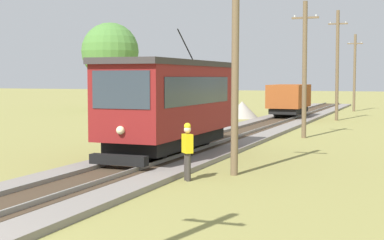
{
  "coord_description": "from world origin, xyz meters",
  "views": [
    {
      "loc": [
        8.95,
        -7.26,
        3.16
      ],
      "look_at": [
        0.79,
        13.71,
        1.5
      ],
      "focal_mm": 54.08,
      "sensor_mm": 36.0,
      "label": 1
    }
  ],
  "objects_px": {
    "freight_car": "(289,99)",
    "utility_pole_near_tram": "(235,52)",
    "red_tram": "(170,102)",
    "gravel_pile": "(242,110)",
    "second_worker": "(111,132)",
    "utility_pole_distant": "(355,72)",
    "utility_pole_mid": "(305,68)",
    "utility_pole_far": "(337,65)",
    "tree_left_far": "(110,51)",
    "track_worker": "(187,149)"
  },
  "relations": [
    {
      "from": "red_tram",
      "to": "tree_left_far",
      "type": "bearing_deg",
      "value": 123.13
    },
    {
      "from": "gravel_pile",
      "to": "track_worker",
      "type": "height_order",
      "value": "track_worker"
    },
    {
      "from": "freight_car",
      "to": "utility_pole_near_tram",
      "type": "relative_size",
      "value": 0.67
    },
    {
      "from": "red_tram",
      "to": "second_worker",
      "type": "height_order",
      "value": "red_tram"
    },
    {
      "from": "freight_car",
      "to": "track_worker",
      "type": "relative_size",
      "value": 2.91
    },
    {
      "from": "utility_pole_mid",
      "to": "utility_pole_distant",
      "type": "relative_size",
      "value": 0.99
    },
    {
      "from": "freight_car",
      "to": "gravel_pile",
      "type": "xyz_separation_m",
      "value": [
        -3.69,
        0.03,
        -0.9
      ]
    },
    {
      "from": "red_tram",
      "to": "gravel_pile",
      "type": "height_order",
      "value": "red_tram"
    },
    {
      "from": "utility_pole_near_tram",
      "to": "track_worker",
      "type": "bearing_deg",
      "value": -123.73
    },
    {
      "from": "utility_pole_near_tram",
      "to": "track_worker",
      "type": "height_order",
      "value": "utility_pole_near_tram"
    },
    {
      "from": "utility_pole_near_tram",
      "to": "gravel_pile",
      "type": "distance_m",
      "value": 26.62
    },
    {
      "from": "gravel_pile",
      "to": "tree_left_far",
      "type": "bearing_deg",
      "value": 158.55
    },
    {
      "from": "utility_pole_mid",
      "to": "gravel_pile",
      "type": "xyz_separation_m",
      "value": [
        -7.19,
        13.13,
        -2.98
      ]
    },
    {
      "from": "freight_car",
      "to": "second_worker",
      "type": "bearing_deg",
      "value": -95.86
    },
    {
      "from": "freight_car",
      "to": "track_worker",
      "type": "xyz_separation_m",
      "value": [
        2.46,
        -26.94,
        -0.57
      ]
    },
    {
      "from": "utility_pole_near_tram",
      "to": "tree_left_far",
      "type": "distance_m",
      "value": 38.33
    },
    {
      "from": "second_worker",
      "to": "utility_pole_near_tram",
      "type": "bearing_deg",
      "value": -136.98
    },
    {
      "from": "utility_pole_far",
      "to": "second_worker",
      "type": "bearing_deg",
      "value": -104.25
    },
    {
      "from": "gravel_pile",
      "to": "second_worker",
      "type": "xyz_separation_m",
      "value": [
        1.32,
        -23.1,
        0.33
      ]
    },
    {
      "from": "utility_pole_mid",
      "to": "second_worker",
      "type": "height_order",
      "value": "utility_pole_mid"
    },
    {
      "from": "utility_pole_near_tram",
      "to": "second_worker",
      "type": "height_order",
      "value": "utility_pole_near_tram"
    },
    {
      "from": "utility_pole_distant",
      "to": "gravel_pile",
      "type": "relative_size",
      "value": 2.76
    },
    {
      "from": "utility_pole_near_tram",
      "to": "second_worker",
      "type": "xyz_separation_m",
      "value": [
        -5.87,
        2.32,
        -2.99
      ]
    },
    {
      "from": "red_tram",
      "to": "utility_pole_mid",
      "type": "height_order",
      "value": "utility_pole_mid"
    },
    {
      "from": "freight_car",
      "to": "tree_left_far",
      "type": "relative_size",
      "value": 0.62
    },
    {
      "from": "track_worker",
      "to": "utility_pole_far",
      "type": "bearing_deg",
      "value": 44.57
    },
    {
      "from": "utility_pole_far",
      "to": "track_worker",
      "type": "bearing_deg",
      "value": -92.2
    },
    {
      "from": "freight_car",
      "to": "utility_pole_mid",
      "type": "height_order",
      "value": "utility_pole_mid"
    },
    {
      "from": "gravel_pile",
      "to": "utility_pole_far",
      "type": "bearing_deg",
      "value": 0.08
    },
    {
      "from": "freight_car",
      "to": "utility_pole_near_tram",
      "type": "height_order",
      "value": "utility_pole_near_tram"
    },
    {
      "from": "utility_pole_near_tram",
      "to": "tree_left_far",
      "type": "xyz_separation_m",
      "value": [
        -22.09,
        31.27,
        1.7
      ]
    },
    {
      "from": "utility_pole_mid",
      "to": "utility_pole_far",
      "type": "height_order",
      "value": "utility_pole_far"
    },
    {
      "from": "freight_car",
      "to": "utility_pole_distant",
      "type": "distance_m",
      "value": 13.34
    },
    {
      "from": "utility_pole_near_tram",
      "to": "second_worker",
      "type": "bearing_deg",
      "value": 158.47
    },
    {
      "from": "utility_pole_mid",
      "to": "tree_left_far",
      "type": "height_order",
      "value": "tree_left_far"
    },
    {
      "from": "red_tram",
      "to": "tree_left_far",
      "type": "relative_size",
      "value": 1.01
    },
    {
      "from": "utility_pole_near_tram",
      "to": "utility_pole_distant",
      "type": "relative_size",
      "value": 1.08
    },
    {
      "from": "utility_pole_mid",
      "to": "gravel_pile",
      "type": "relative_size",
      "value": 2.72
    },
    {
      "from": "utility_pole_mid",
      "to": "utility_pole_distant",
      "type": "bearing_deg",
      "value": 90.0
    },
    {
      "from": "freight_car",
      "to": "utility_pole_near_tram",
      "type": "distance_m",
      "value": 25.74
    },
    {
      "from": "utility_pole_mid",
      "to": "track_worker",
      "type": "relative_size",
      "value": 3.97
    },
    {
      "from": "utility_pole_mid",
      "to": "utility_pole_far",
      "type": "bearing_deg",
      "value": 90.0
    },
    {
      "from": "red_tram",
      "to": "track_worker",
      "type": "xyz_separation_m",
      "value": [
        2.46,
        -4.33,
        -1.21
      ]
    },
    {
      "from": "utility_pole_mid",
      "to": "utility_pole_far",
      "type": "distance_m",
      "value": 13.15
    },
    {
      "from": "utility_pole_far",
      "to": "tree_left_far",
      "type": "height_order",
      "value": "tree_left_far"
    },
    {
      "from": "freight_car",
      "to": "tree_left_far",
      "type": "bearing_deg",
      "value": 162.44
    },
    {
      "from": "utility_pole_mid",
      "to": "track_worker",
      "type": "height_order",
      "value": "utility_pole_mid"
    },
    {
      "from": "utility_pole_near_tram",
      "to": "track_worker",
      "type": "distance_m",
      "value": 3.52
    },
    {
      "from": "freight_car",
      "to": "tree_left_far",
      "type": "height_order",
      "value": "tree_left_far"
    },
    {
      "from": "utility_pole_mid",
      "to": "utility_pole_distant",
      "type": "distance_m",
      "value": 25.8
    }
  ]
}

